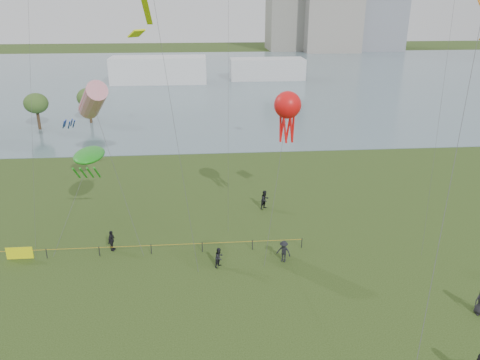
{
  "coord_description": "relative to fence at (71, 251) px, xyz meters",
  "views": [
    {
      "loc": [
        -2.31,
        -17.63,
        18.85
      ],
      "look_at": [
        0.0,
        10.0,
        8.0
      ],
      "focal_mm": 35.0,
      "sensor_mm": 36.0,
      "label": 1
    }
  ],
  "objects": [
    {
      "name": "kite_octopus",
      "position": [
        16.99,
        2.39,
        10.52
      ],
      "size": [
        3.33,
        6.01,
        12.22
      ],
      "rotation": [
        0.0,
        0.0,
        0.1
      ],
      "color": "#3F3F42"
    },
    {
      "name": "kite_delta",
      "position": [
        24.47,
        -9.19,
        16.66
      ],
      "size": [
        7.5,
        11.7,
        19.02
      ],
      "rotation": [
        0.0,
        0.0,
        0.41
      ],
      "color": "#3F3F42"
    },
    {
      "name": "pavilion_right",
      "position": [
        26.7,
        82.98,
        1.95
      ],
      "size": [
        18.0,
        7.0,
        5.0
      ],
      "primitive_type": "cube",
      "color": "silver",
      "rests_on": "ground_plane"
    },
    {
      "name": "spectator_a",
      "position": [
        11.37,
        -2.31,
        0.23
      ],
      "size": [
        0.94,
        0.96,
        1.56
      ],
      "primitive_type": "imported",
      "rotation": [
        0.0,
        0.0,
        0.89
      ],
      "color": "black",
      "rests_on": "ground_plane"
    },
    {
      "name": "kite_windsock",
      "position": [
        1.65,
        5.62,
        10.55
      ],
      "size": [
        6.32,
        8.47,
        12.98
      ],
      "rotation": [
        0.0,
        0.0,
        -0.23
      ],
      "color": "#3F3F42"
    },
    {
      "name": "fence",
      "position": [
        0.0,
        0.0,
        0.0
      ],
      "size": [
        24.07,
        0.07,
        1.05
      ],
      "color": "black",
      "rests_on": "ground_plane"
    },
    {
      "name": "spectator_c",
      "position": [
        2.95,
        0.84,
        0.3
      ],
      "size": [
        0.66,
        1.08,
        1.71
      ],
      "primitive_type": "imported",
      "rotation": [
        0.0,
        0.0,
        1.31
      ],
      "color": "black",
      "rests_on": "ground_plane"
    },
    {
      "name": "pavilion_left",
      "position": [
        0.7,
        79.98,
        2.45
      ],
      "size": [
        22.0,
        8.0,
        6.0
      ],
      "primitive_type": "cube",
      "color": "silver",
      "rests_on": "ground_plane"
    },
    {
      "name": "lake",
      "position": [
        12.7,
        84.98,
        -0.53
      ],
      "size": [
        400.0,
        120.0,
        0.08
      ],
      "primitive_type": "cube",
      "color": "slate",
      "rests_on": "ground_plane"
    },
    {
      "name": "building_low",
      "position": [
        44.7,
        152.98,
        13.45
      ],
      "size": [
        16.0,
        18.0,
        28.0
      ],
      "primitive_type": "cube",
      "color": "slate",
      "rests_on": "ground_plane"
    },
    {
      "name": "spectator_g",
      "position": [
        16.14,
        7.67,
        0.37
      ],
      "size": [
        1.14,
        1.1,
        1.84
      ],
      "primitive_type": "imported",
      "rotation": [
        0.0,
        0.0,
        0.66
      ],
      "color": "black",
      "rests_on": "ground_plane"
    },
    {
      "name": "spectator_b",
      "position": [
        16.29,
        -1.98,
        0.31
      ],
      "size": [
        1.3,
        1.13,
        1.74
      ],
      "primitive_type": "imported",
      "rotation": [
        0.0,
        0.0,
        -0.54
      ],
      "color": "black",
      "rests_on": "ground_plane"
    },
    {
      "name": "kite_creature",
      "position": [
        0.91,
        5.39,
        5.99
      ],
      "size": [
        3.64,
        7.45,
        7.01
      ],
      "rotation": [
        0.0,
        0.0,
        -0.08
      ],
      "color": "#3F3F42"
    }
  ]
}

